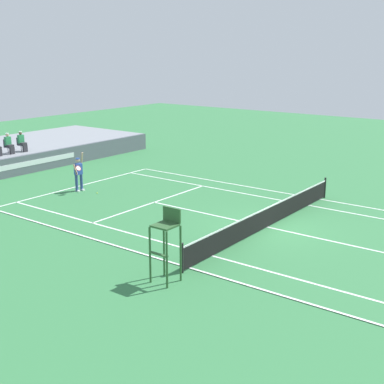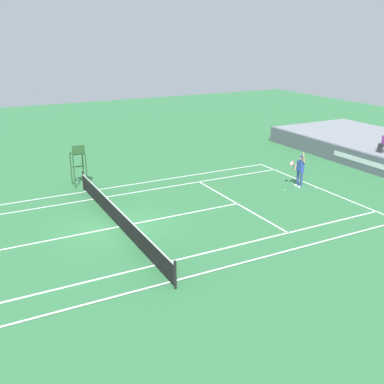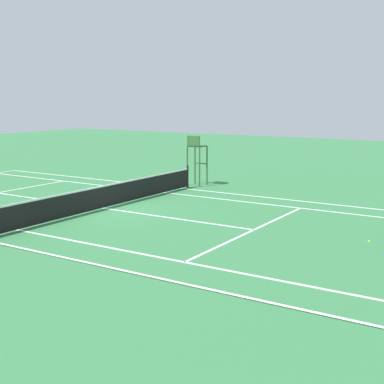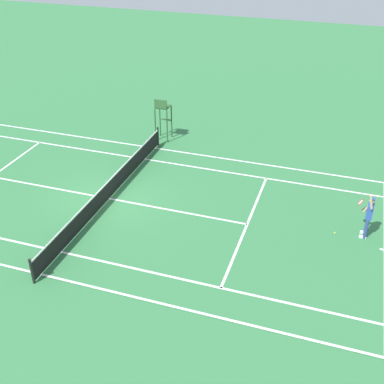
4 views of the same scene
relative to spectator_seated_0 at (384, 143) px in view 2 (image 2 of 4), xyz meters
The scene contains 8 objects.
ground_plane 18.18m from the spectator_seated_0, 86.82° to the right, with size 80.00×80.00×0.00m, color #337542.
court 18.17m from the spectator_seated_0, 86.82° to the right, with size 11.08×23.88×0.03m.
net 18.13m from the spectator_seated_0, 86.82° to the right, with size 11.98×0.10×1.07m.
barrier_wall 1.95m from the spectator_seated_0, 49.52° to the right, with size 21.98×0.25×1.17m.
spectator_seated_0 is the anchor object (origin of this frame).
tennis_player 7.03m from the spectator_seated_0, 87.73° to the right, with size 0.78×0.62×2.08m.
tennis_ball 8.33m from the spectator_seated_0, 86.63° to the right, with size 0.07×0.07×0.07m, color #D1E533.
umpire_chair 18.95m from the spectator_seated_0, 107.64° to the right, with size 0.77×0.77×2.44m.
Camera 2 is at (18.35, -5.86, 8.34)m, focal length 42.55 mm.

